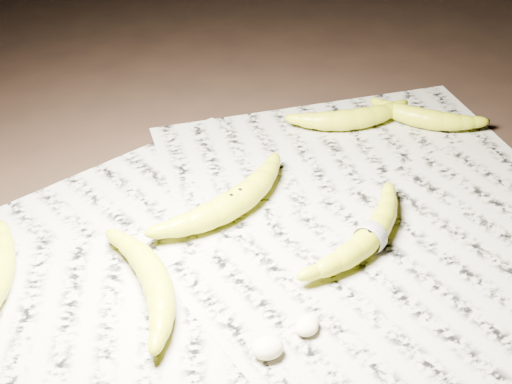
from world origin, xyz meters
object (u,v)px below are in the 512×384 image
object	(u,v)px
banana_left_b	(155,278)
banana_taped	(371,235)
banana_center	(235,201)
banana_upper_a	(353,117)
banana_upper_b	(425,116)

from	to	relation	value
banana_left_b	banana_taped	size ratio (longest dim) A/B	0.90
banana_taped	banana_left_b	bearing A→B (deg)	142.60
banana_center	banana_left_b	bearing A→B (deg)	-167.99
banana_upper_a	banana_upper_b	xyz separation A→B (m)	(0.11, -0.04, -0.00)
banana_taped	banana_upper_a	world-z (taller)	same
banana_taped	banana_upper_b	world-z (taller)	banana_taped
banana_left_b	banana_upper_a	xyz separation A→B (m)	(0.40, 0.27, -0.00)
banana_taped	banana_upper_a	bearing A→B (deg)	33.54
banana_center	banana_upper_b	bearing A→B (deg)	-9.38
banana_center	banana_taped	size ratio (longest dim) A/B	1.05
banana_center	banana_upper_b	size ratio (longest dim) A/B	1.33
banana_left_b	banana_taped	world-z (taller)	banana_left_b
banana_upper_a	banana_taped	bearing A→B (deg)	-106.01
banana_center	banana_upper_a	xyz separation A→B (m)	(0.26, 0.15, -0.00)
banana_upper_a	banana_upper_b	size ratio (longest dim) A/B	1.11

